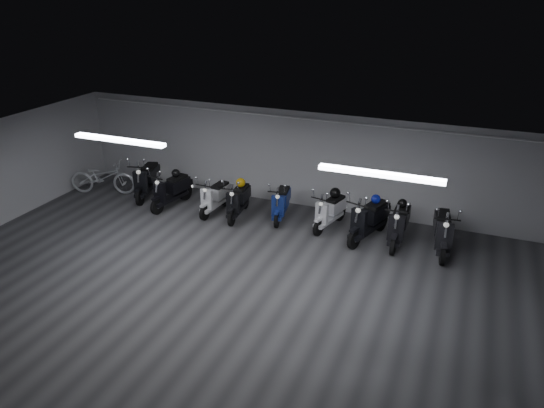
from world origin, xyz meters
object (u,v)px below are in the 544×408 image
at_px(scooter_3, 238,195).
at_px(helmet_0, 335,193).
at_px(scooter_0, 146,174).
at_px(scooter_8, 400,218).
at_px(scooter_7, 369,213).
at_px(bicycle, 102,173).
at_px(helmet_4, 176,173).
at_px(helmet_2, 402,203).
at_px(helmet_3, 241,183).
at_px(helmet_1, 376,199).
at_px(scooter_9, 443,225).
at_px(scooter_1, 171,185).
at_px(scooter_6, 330,206).
at_px(scooter_4, 281,198).
at_px(scooter_2, 215,192).

bearing_deg(scooter_3, helmet_0, 4.57).
distance_m(scooter_0, scooter_8, 7.60).
distance_m(scooter_7, bicycle, 8.28).
xyz_separation_m(scooter_3, scooter_8, (4.39, 0.07, 0.06)).
height_order(scooter_3, helmet_4, scooter_3).
height_order(helmet_2, helmet_3, helmet_2).
bearing_deg(helmet_1, scooter_3, -175.93).
height_order(scooter_9, helmet_4, scooter_9).
xyz_separation_m(scooter_1, scooter_6, (4.66, 0.38, -0.05)).
xyz_separation_m(scooter_3, helmet_2, (4.39, 0.33, 0.34)).
relative_size(scooter_1, scooter_7, 0.93).
relative_size(scooter_4, scooter_9, 0.88).
height_order(scooter_7, scooter_8, scooter_7).
bearing_deg(bicycle, scooter_2, -107.43).
bearing_deg(bicycle, helmet_4, -104.50).
bearing_deg(helmet_4, bicycle, -176.93).
bearing_deg(scooter_3, scooter_8, -5.63).
distance_m(scooter_6, bicycle, 7.19).
relative_size(scooter_7, helmet_2, 8.44).
bearing_deg(helmet_4, scooter_7, -1.45).
bearing_deg(helmet_4, scooter_4, 3.15).
distance_m(helmet_3, helmet_4, 2.04).
bearing_deg(scooter_7, helmet_0, 172.38).
xyz_separation_m(helmet_0, helmet_1, (1.12, -0.25, 0.10)).
relative_size(helmet_2, helmet_3, 0.88).
bearing_deg(helmet_3, scooter_3, -83.46).
relative_size(scooter_4, helmet_0, 5.81).
bearing_deg(scooter_6, scooter_9, 9.21).
xyz_separation_m(scooter_0, scooter_8, (7.59, -0.21, -0.02)).
relative_size(helmet_1, helmet_4, 0.99).
distance_m(scooter_1, scooter_4, 3.28).
distance_m(scooter_0, scooter_1, 1.16).
bearing_deg(scooter_3, helmet_3, 90.00).
bearing_deg(scooter_8, helmet_1, 163.58).
bearing_deg(scooter_9, helmet_4, 170.94).
xyz_separation_m(scooter_9, helmet_1, (-1.70, 0.23, 0.31)).
relative_size(scooter_0, helmet_4, 8.04).
height_order(scooter_2, helmet_4, scooter_2).
xyz_separation_m(scooter_6, scooter_7, (1.10, -0.28, 0.10)).
distance_m(scooter_3, scooter_7, 3.65).
xyz_separation_m(scooter_8, helmet_3, (-4.42, 0.17, 0.23)).
height_order(scooter_8, bicycle, scooter_8).
relative_size(scooter_1, scooter_3, 1.05).
bearing_deg(scooter_7, scooter_1, -160.56).
height_order(scooter_7, helmet_0, scooter_7).
height_order(scooter_4, helmet_2, scooter_4).
height_order(helmet_0, helmet_1, helmet_1).
distance_m(scooter_1, scooter_2, 1.38).
distance_m(scooter_0, helmet_1, 6.94).
height_order(scooter_1, helmet_0, scooter_1).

